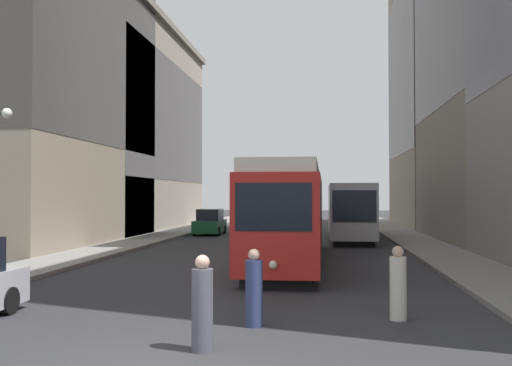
{
  "coord_description": "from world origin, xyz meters",
  "views": [
    {
      "loc": [
        2.71,
        -8.87,
        2.76
      ],
      "look_at": [
        0.39,
        10.38,
        3.2
      ],
      "focal_mm": 39.69,
      "sensor_mm": 36.0,
      "label": 1
    }
  ],
  "objects_px": {
    "streetcar": "(290,212)",
    "parked_car_left_mid": "(210,223)",
    "transit_bus": "(349,209)",
    "pedestrian_crossing_near": "(398,285)",
    "pedestrian_on_sidewalk": "(254,290)",
    "pedestrian_crossing_far": "(202,306)"
  },
  "relations": [
    {
      "from": "streetcar",
      "to": "transit_bus",
      "type": "relative_size",
      "value": 1.21
    },
    {
      "from": "parked_car_left_mid",
      "to": "pedestrian_on_sidewalk",
      "type": "distance_m",
      "value": 28.57
    },
    {
      "from": "streetcar",
      "to": "pedestrian_crossing_far",
      "type": "height_order",
      "value": "streetcar"
    },
    {
      "from": "transit_bus",
      "to": "pedestrian_crossing_far",
      "type": "relative_size",
      "value": 7.24
    },
    {
      "from": "streetcar",
      "to": "pedestrian_crossing_far",
      "type": "bearing_deg",
      "value": -92.87
    },
    {
      "from": "pedestrian_crossing_far",
      "to": "pedestrian_on_sidewalk",
      "type": "distance_m",
      "value": 2.11
    },
    {
      "from": "parked_car_left_mid",
      "to": "pedestrian_crossing_near",
      "type": "bearing_deg",
      "value": -71.25
    },
    {
      "from": "streetcar",
      "to": "pedestrian_on_sidewalk",
      "type": "xyz_separation_m",
      "value": [
        -0.07,
        -11.59,
        -1.34
      ]
    },
    {
      "from": "parked_car_left_mid",
      "to": "pedestrian_crossing_far",
      "type": "xyz_separation_m",
      "value": [
        5.95,
        -29.78,
        -0.05
      ]
    },
    {
      "from": "transit_bus",
      "to": "pedestrian_on_sidewalk",
      "type": "xyz_separation_m",
      "value": [
        -3.07,
        -24.55,
        -1.18
      ]
    },
    {
      "from": "transit_bus",
      "to": "parked_car_left_mid",
      "type": "bearing_deg",
      "value": 161.57
    },
    {
      "from": "streetcar",
      "to": "parked_car_left_mid",
      "type": "distance_m",
      "value": 17.57
    },
    {
      "from": "transit_bus",
      "to": "parked_car_left_mid",
      "type": "xyz_separation_m",
      "value": [
        -9.69,
        3.23,
        -1.1
      ]
    },
    {
      "from": "transit_bus",
      "to": "pedestrian_crossing_far",
      "type": "bearing_deg",
      "value": -98.01
    },
    {
      "from": "pedestrian_crossing_far",
      "to": "pedestrian_on_sidewalk",
      "type": "xyz_separation_m",
      "value": [
        0.68,
        1.99,
        -0.03
      ]
    },
    {
      "from": "pedestrian_crossing_near",
      "to": "pedestrian_on_sidewalk",
      "type": "height_order",
      "value": "pedestrian_crossing_near"
    },
    {
      "from": "transit_bus",
      "to": "parked_car_left_mid",
      "type": "distance_m",
      "value": 10.28
    },
    {
      "from": "pedestrian_crossing_near",
      "to": "pedestrian_crossing_far",
      "type": "bearing_deg",
      "value": 71.69
    },
    {
      "from": "transit_bus",
      "to": "pedestrian_crossing_near",
      "type": "height_order",
      "value": "transit_bus"
    },
    {
      "from": "parked_car_left_mid",
      "to": "pedestrian_on_sidewalk",
      "type": "bearing_deg",
      "value": -77.82
    },
    {
      "from": "streetcar",
      "to": "parked_car_left_mid",
      "type": "xyz_separation_m",
      "value": [
        -6.69,
        16.2,
        -1.26
      ]
    },
    {
      "from": "pedestrian_on_sidewalk",
      "to": "streetcar",
      "type": "bearing_deg",
      "value": -151.96
    }
  ]
}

